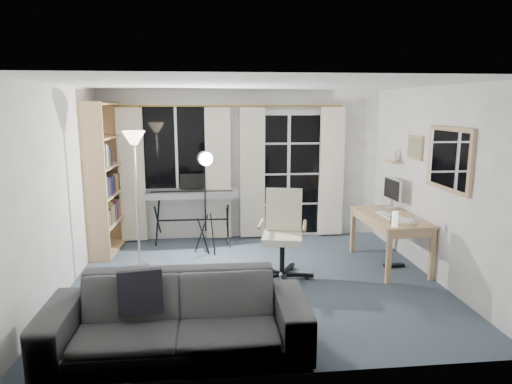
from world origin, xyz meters
TOP-DOWN VIEW (x-y plane):
  - floor at (0.00, 0.00)m, footprint 4.50×4.00m
  - window at (-1.05, 1.97)m, footprint 1.20×0.08m
  - french_door at (0.75, 1.97)m, footprint 1.32×0.09m
  - curtains at (-0.14, 1.88)m, footprint 3.60×0.07m
  - bookshelf at (-2.13, 1.43)m, footprint 0.41×1.05m
  - torchiere_lamp at (-1.49, 0.62)m, footprint 0.35×0.35m
  - keyboard_piano at (-0.81, 1.70)m, footprint 1.42×0.70m
  - studio_light at (-0.60, 1.10)m, footprint 0.32×0.33m
  - office_chair at (0.38, 0.21)m, footprint 0.77×0.77m
  - desk at (1.88, 0.41)m, footprint 0.71×1.32m
  - monitor at (2.08, 0.86)m, footprint 0.17×0.50m
  - desk_clutter at (1.83, 0.19)m, footprint 0.39×0.80m
  - mug at (1.98, -0.09)m, footprint 0.12×0.10m
  - wall_mirror at (2.22, -0.35)m, footprint 0.04×0.94m
  - framed_print at (2.23, 0.55)m, footprint 0.03×0.42m
  - wall_shelf at (2.16, 1.05)m, footprint 0.16×0.30m
  - sofa at (-0.86, -1.55)m, footprint 2.31×0.70m

SIDE VIEW (x-z plane):
  - floor at x=0.00m, z-range -0.02..0.00m
  - sofa at x=-0.86m, z-range 0.00..0.90m
  - desk_clutter at x=1.83m, z-range 0.10..0.98m
  - desk at x=1.88m, z-range 0.26..0.96m
  - office_chair at x=0.38m, z-range 0.10..1.22m
  - mug at x=1.98m, z-range 0.69..0.81m
  - keyboard_piano at x=-0.81m, z-range 0.27..1.29m
  - monitor at x=2.08m, z-range 0.74..1.17m
  - french_door at x=0.75m, z-range -0.03..2.08m
  - bookshelf at x=-2.13m, z-range -0.06..2.16m
  - curtains at x=-0.14m, z-range 0.03..2.16m
  - studio_light at x=-0.60m, z-range 0.47..2.03m
  - wall_shelf at x=2.16m, z-range 1.32..1.50m
  - torchiere_lamp at x=-1.49m, z-range 0.56..2.40m
  - window at x=-1.05m, z-range 0.80..2.20m
  - wall_mirror at x=2.22m, z-range 1.18..1.92m
  - framed_print at x=2.23m, z-range 1.44..1.76m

